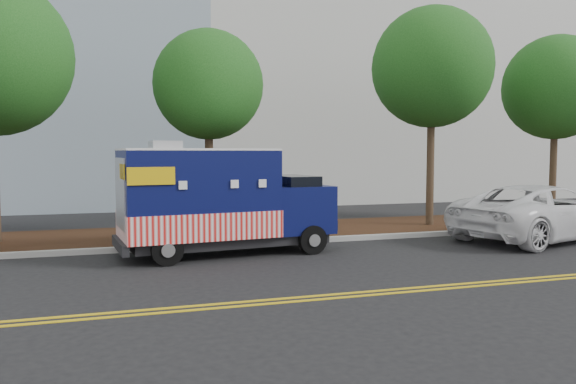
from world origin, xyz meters
name	(u,v)px	position (x,y,z in m)	size (l,w,h in m)	color
ground	(217,257)	(0.00, 0.00, 0.00)	(120.00, 120.00, 0.00)	black
curb	(208,245)	(0.00, 1.40, 0.07)	(120.00, 0.18, 0.15)	#9E9E99
mulch_strip	(197,235)	(0.00, 3.50, 0.07)	(120.00, 4.00, 0.15)	black
centerline_near	(263,300)	(0.00, -4.45, 0.01)	(120.00, 0.10, 0.01)	gold
centerline_far	(267,304)	(0.00, -4.70, 0.01)	(120.00, 0.10, 0.01)	gold
tree_b	(208,85)	(0.42, 3.60, 4.75)	(3.43, 3.43, 6.49)	#38281C
tree_c	(432,68)	(8.03, 3.02, 5.56)	(4.12, 4.12, 7.63)	#38281C
tree_d	(556,88)	(13.68, 3.43, 5.12)	(3.94, 3.94, 7.10)	#38281C
food_truck	(217,204)	(0.05, 0.33, 1.33)	(5.76, 2.65, 2.94)	black
white_car	(543,212)	(9.93, -0.24, 0.84)	(2.79, 6.06, 1.68)	white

